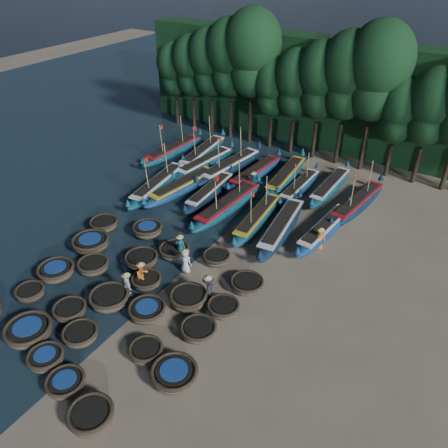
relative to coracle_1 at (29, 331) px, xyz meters
The scene contains 61 objects.
ground 9.42m from the coracle_1, 67.99° to the left, with size 120.00×120.00×0.00m, color #7E6F5C.
foliage_wall 32.73m from the coracle_1, 83.76° to the left, with size 40.00×3.00×10.00m, color black.
coracle_1 is the anchor object (origin of this frame).
coracle_2 2.26m from the coracle_1, 16.47° to the right, with size 1.83×1.83×0.73m.
coracle_3 4.20m from the coracle_1, 14.51° to the right, with size 2.26×2.26×0.64m.
coracle_4 6.59m from the coracle_1, 14.32° to the right, with size 2.07×2.07×0.83m.
coracle_5 3.20m from the coracle_1, 142.01° to the left, with size 2.00×2.00×0.68m.
coracle_6 2.30m from the coracle_1, 75.78° to the left, with size 2.06×2.06×0.71m.
coracle_7 2.74m from the coracle_1, 29.62° to the left, with size 2.09×2.09×0.68m.
coracle_8 6.45m from the coracle_1, 21.52° to the left, with size 2.06×2.06×0.70m.
coracle_9 8.33m from the coracle_1, 13.91° to the left, with size 2.55×2.55×0.82m.
coracle_10 4.90m from the coracle_1, 124.34° to the left, with size 2.68×2.68×0.77m.
coracle_11 5.78m from the coracle_1, 102.16° to the left, with size 2.33×2.33×0.78m.
coracle_12 4.44m from the coracle_1, 66.56° to the left, with size 2.32×2.32×0.80m.
coracle_13 6.17m from the coracle_1, 47.33° to the left, with size 2.41×2.41×0.73m.
coracle_14 8.89m from the coracle_1, 33.67° to the left, with size 2.13×2.13×0.70m.
coracle_15 7.89m from the coracle_1, 113.48° to the left, with size 2.90×2.90×0.83m.
coracle_16 7.85m from the coracle_1, 83.87° to the left, with size 2.43×2.43×0.70m.
coracle_17 6.89m from the coracle_1, 69.17° to the left, with size 1.86×1.86×0.65m.
coracle_18 8.55m from the coracle_1, 49.33° to the left, with size 2.25×2.25×0.84m.
coracle_19 10.34m from the coracle_1, 42.52° to the left, with size 2.23×2.23×0.72m.
coracle_20 10.28m from the coracle_1, 113.73° to the left, with size 2.05×2.05×0.73m.
coracle_21 10.55m from the coracle_1, 95.36° to the left, with size 2.37×2.37×0.81m.
coracle_22 9.86m from the coracle_1, 77.97° to the left, with size 2.09×2.09×0.72m.
coracle_23 11.58m from the coracle_1, 65.45° to the left, with size 2.09×2.09×0.70m.
coracle_24 12.19m from the coracle_1, 50.79° to the left, with size 2.05×2.05×0.68m.
long_boat_2 16.40m from the coracle_1, 105.62° to the left, with size 2.75×8.78×3.76m.
long_boat_3 16.84m from the coracle_1, 98.58° to the left, with size 2.66×8.71×1.55m.
long_boat_4 17.24m from the coracle_1, 90.89° to the left, with size 1.89×7.74×1.37m.
long_boat_5 16.26m from the coracle_1, 82.44° to the left, with size 2.05×9.06×3.85m.
long_boat_6 16.59m from the coracle_1, 73.03° to the left, with size 2.13×8.12×3.46m.
long_boat_7 17.13m from the coracle_1, 66.43° to the left, with size 2.67×8.80×1.56m.
long_boat_8 19.60m from the coracle_1, 61.05° to the left, with size 2.10×8.14×1.44m.
long_boat_9 23.03m from the coracle_1, 109.21° to the left, with size 1.97×8.57×3.65m.
long_boat_10 23.25m from the coracle_1, 102.04° to the left, with size 2.55×8.92×3.81m.
long_boat_11 21.44m from the coracle_1, 99.49° to the left, with size 2.28×8.40×1.49m.
long_boat_12 21.76m from the coracle_1, 93.15° to the left, with size 2.64×9.16×3.91m.
long_boat_13 21.99m from the coracle_1, 86.84° to the left, with size 2.00×8.29×1.46m.
long_boat_14 23.11m from the coracle_1, 80.71° to the left, with size 2.28×8.65×1.53m.
long_boat_15 22.55m from the coracle_1, 76.14° to the left, with size 1.37×7.40×3.14m.
long_boat_16 24.38m from the coracle_1, 71.99° to the left, with size 1.47×8.07×1.42m.
long_boat_17 24.03m from the coracle_1, 64.68° to the left, with size 2.63×8.78×3.76m.
fisherman_0 9.49m from the coracle_1, 66.96° to the left, with size 0.86×0.58×1.90m.
fisherman_1 9.99m from the coracle_1, 74.78° to the left, with size 0.78×0.67×2.01m.
fisherman_2 6.68m from the coracle_1, 69.36° to the left, with size 0.82×0.97×1.95m.
fisherman_3 9.74m from the coracle_1, 49.50° to the left, with size 0.88×1.25×1.96m.
fisherman_4 5.62m from the coracle_1, 66.91° to the left, with size 1.05×0.78×1.86m.
fisherman_5 19.98m from the coracle_1, 83.69° to the left, with size 1.65×0.63×1.95m.
fisherman_6 18.35m from the coracle_1, 57.88° to the left, with size 0.85×0.63×1.79m.
tree_0 31.79m from the coracle_1, 113.48° to the left, with size 3.68×3.68×8.68m.
tree_1 31.09m from the coracle_1, 109.51° to the left, with size 4.09×4.09×9.65m.
tree_2 30.56m from the coracle_1, 105.33° to the left, with size 4.51×4.51×10.63m.
tree_3 30.21m from the coracle_1, 100.98° to the left, with size 4.92×4.92×11.60m.
tree_4 30.05m from the coracle_1, 96.50° to the left, with size 5.34×5.34×12.58m.
tree_5 29.26m from the coracle_1, 91.94° to the left, with size 3.68×3.68×8.68m.
tree_6 29.41m from the coracle_1, 87.36° to the left, with size 4.09×4.09×9.65m.
tree_7 29.75m from the coracle_1, 82.81° to the left, with size 4.51×4.51×10.63m.
tree_8 30.28m from the coracle_1, 78.34° to the left, with size 4.92×4.92×11.60m.
tree_9 30.98m from the coracle_1, 74.02° to the left, with size 5.34×5.34×12.58m.
tree_10 31.08m from the coracle_1, 69.87° to the left, with size 3.68×3.68×8.68m.
tree_11 32.06m from the coracle_1, 65.94° to the left, with size 4.09×4.09×9.65m.
Camera 1 is at (13.64, -16.48, 17.83)m, focal length 35.00 mm.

